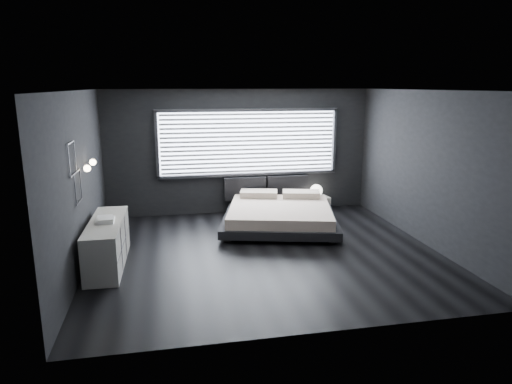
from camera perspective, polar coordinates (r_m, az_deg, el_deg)
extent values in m
plane|color=black|center=(8.13, 1.18, -7.54)|extent=(6.00, 6.00, 0.00)
plane|color=silver|center=(7.60, 1.28, 12.60)|extent=(6.00, 6.00, 0.00)
cube|color=black|center=(10.41, -2.04, 5.03)|extent=(6.00, 0.04, 2.80)
cube|color=black|center=(5.17, 7.81, -3.56)|extent=(6.00, 0.04, 2.80)
cube|color=black|center=(7.69, -21.17, 1.21)|extent=(0.04, 5.50, 2.80)
cube|color=black|center=(8.88, 20.51, 2.77)|extent=(0.04, 5.50, 2.80)
cube|color=white|center=(10.40, -0.94, 6.20)|extent=(4.00, 0.02, 1.38)
cube|color=#47474C|center=(10.20, -12.31, 5.76)|extent=(0.06, 0.08, 1.48)
cube|color=#47474C|center=(10.92, 9.75, 6.34)|extent=(0.06, 0.08, 1.48)
cube|color=#47474C|center=(10.30, -0.93, 10.21)|extent=(4.14, 0.08, 0.06)
cube|color=#47474C|center=(10.48, -0.90, 2.21)|extent=(4.14, 0.08, 0.06)
cube|color=silver|center=(10.34, -0.88, 6.16)|extent=(3.94, 0.03, 1.32)
cube|color=black|center=(10.47, -1.38, 0.46)|extent=(0.96, 0.16, 0.52)
cube|color=black|center=(10.68, 3.91, 0.69)|extent=(0.96, 0.16, 0.52)
cylinder|color=silver|center=(7.69, -20.87, 2.76)|extent=(0.10, 0.02, 0.02)
sphere|color=#FFE5B7|center=(7.68, -20.36, 2.79)|extent=(0.11, 0.11, 0.11)
cylinder|color=silver|center=(8.28, -20.21, 3.50)|extent=(0.10, 0.02, 0.02)
sphere|color=#FFE5B7|center=(8.27, -19.73, 3.52)|extent=(0.11, 0.11, 0.11)
cube|color=#47474C|center=(7.05, -22.17, 5.72)|extent=(0.01, 0.46, 0.02)
cube|color=#47474C|center=(7.11, -21.85, 2.05)|extent=(0.01, 0.46, 0.02)
cube|color=#47474C|center=(7.30, -21.69, 4.16)|extent=(0.01, 0.02, 0.46)
cube|color=#47474C|center=(6.85, -22.35, 3.57)|extent=(0.01, 0.02, 0.46)
cube|color=#47474C|center=(7.36, -21.50, 2.34)|extent=(0.01, 0.46, 0.02)
cube|color=#47474C|center=(7.45, -21.20, -1.13)|extent=(0.01, 0.46, 0.02)
cube|color=#47474C|center=(7.62, -21.06, 0.96)|extent=(0.01, 0.02, 0.46)
cube|color=#47474C|center=(7.18, -21.66, 0.20)|extent=(0.01, 0.02, 0.46)
cube|color=black|center=(8.69, -3.59, -5.88)|extent=(0.15, 0.15, 0.08)
cube|color=black|center=(8.70, 9.56, -6.03)|extent=(0.15, 0.15, 0.08)
cube|color=black|center=(10.37, -2.51, -2.68)|extent=(0.15, 0.15, 0.08)
cube|color=black|center=(10.38, 8.46, -2.81)|extent=(0.15, 0.15, 0.08)
cube|color=black|center=(9.44, 2.99, -3.51)|extent=(2.76, 2.68, 0.17)
cube|color=beige|center=(9.39, 3.00, -2.41)|extent=(2.48, 2.48, 0.21)
cube|color=#BDAD9A|center=(10.14, 0.36, -0.20)|extent=(0.90, 0.62, 0.14)
cube|color=#BDAD9A|center=(10.15, 5.66, -0.26)|extent=(0.90, 0.62, 0.14)
cube|color=silver|center=(10.83, 7.43, -1.40)|extent=(0.63, 0.55, 0.33)
sphere|color=white|center=(10.74, 7.53, 0.18)|extent=(0.29, 0.29, 0.29)
cube|color=silver|center=(7.86, -18.08, -6.09)|extent=(0.55, 1.87, 0.75)
cube|color=#47474C|center=(7.82, -16.16, -6.03)|extent=(0.04, 1.84, 0.73)
cube|color=white|center=(7.72, -18.36, -3.37)|extent=(0.30, 0.38, 0.04)
cube|color=white|center=(7.69, -18.32, -3.13)|extent=(0.28, 0.36, 0.03)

